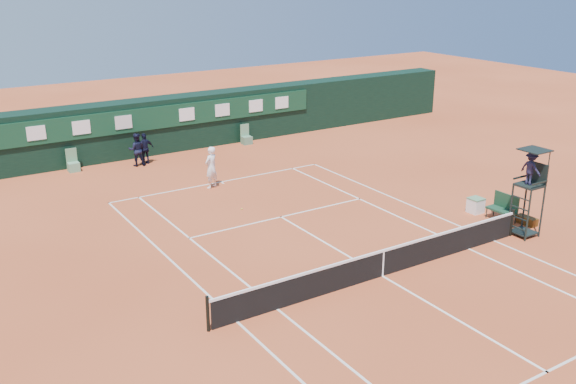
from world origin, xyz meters
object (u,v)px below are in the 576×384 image
(umpire_chair, at_px, (531,175))
(player, at_px, (211,167))
(tennis_net, at_px, (383,262))
(player_bench, at_px, (504,206))
(cooler, at_px, (476,205))

(umpire_chair, height_order, player, umpire_chair)
(umpire_chair, bearing_deg, tennis_net, 177.97)
(player, bearing_deg, umpire_chair, 98.92)
(tennis_net, xyz_separation_m, player_bench, (7.45, 1.27, 0.09))
(cooler, bearing_deg, tennis_net, -161.04)
(umpire_chair, height_order, player_bench, umpire_chair)
(player_bench, height_order, player, player)
(cooler, relative_size, player, 0.33)
(tennis_net, relative_size, cooler, 20.00)
(tennis_net, xyz_separation_m, player, (-0.73, 11.37, 0.48))
(player_bench, xyz_separation_m, player, (-8.18, 10.10, 0.39))
(player_bench, bearing_deg, player, 129.01)
(player_bench, relative_size, cooler, 1.86)
(player, bearing_deg, tennis_net, 69.50)
(tennis_net, xyz_separation_m, umpire_chair, (6.84, -0.24, 1.95))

